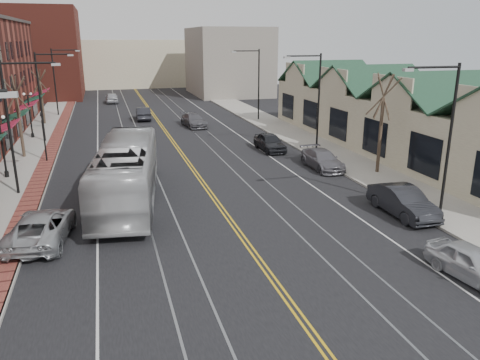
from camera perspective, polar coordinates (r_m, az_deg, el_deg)
ground at (r=18.06m, az=5.80°, el=-14.34°), size 160.00×160.00×0.00m
sidewalk_left at (r=35.98m, az=-25.25°, el=0.34°), size 4.00×120.00×0.15m
sidewalk_right at (r=39.78m, az=11.17°, el=3.13°), size 4.00×120.00×0.15m
building_right at (r=42.40m, az=18.62°, el=6.48°), size 8.00×36.00×4.60m
backdrop_left at (r=84.87m, az=-23.76°, el=13.97°), size 14.00×18.00×14.00m
backdrop_mid at (r=99.54m, az=-13.16°, el=13.71°), size 22.00×14.00×9.00m
backdrop_right at (r=82.07m, az=-1.46°, el=14.24°), size 12.00×16.00×11.00m
streetlight_l_1 at (r=30.96m, az=-25.69°, el=7.25°), size 3.33×0.25×8.00m
streetlight_l_2 at (r=46.72m, az=-22.78°, el=10.34°), size 3.33×0.25×8.00m
streetlight_l_3 at (r=62.60m, az=-21.32°, el=11.85°), size 3.33×0.25×8.00m
streetlight_r_0 at (r=26.81m, az=23.66°, el=6.24°), size 3.33×0.25×8.00m
streetlight_r_1 at (r=40.28m, az=9.03°, el=10.57°), size 3.33×0.25×8.00m
streetlight_r_2 at (r=55.12m, az=1.85°, el=12.43°), size 3.33×0.25×8.00m
lamppost_l_2 at (r=35.63m, az=-26.94°, el=3.51°), size 0.84×0.28×4.27m
lamppost_l_3 at (r=49.24m, az=-24.21°, el=7.11°), size 0.84×0.28×4.27m
tree_left_near at (r=41.18m, az=-25.37°, el=7.17°), size 1.78×1.37×6.48m
tree_left_far at (r=56.94m, az=-23.05°, el=9.49°), size 1.66×1.28×6.02m
tree_right_mid at (r=34.22m, az=16.85°, el=6.80°), size 1.90×1.46×6.93m
traffic_signal at (r=39.15m, az=-22.83°, el=5.31°), size 0.18×0.15×3.80m
transit_bus at (r=28.19m, az=-13.63°, el=0.96°), size 4.83×13.35×3.64m
parked_suv at (r=24.17m, az=-23.06°, el=-5.32°), size 3.20×5.71×1.51m
parked_car_a at (r=21.19m, az=26.54°, el=-9.10°), size 2.16×4.23×1.38m
parked_car_b at (r=27.06m, az=19.25°, el=-2.49°), size 1.68×4.80×1.58m
parked_car_c at (r=35.28m, az=10.00°, el=2.47°), size 1.96×4.79×1.39m
parked_car_d at (r=40.44m, az=3.65°, el=4.64°), size 1.86×4.49×1.52m
distant_car_left at (r=57.18m, az=-11.72°, el=7.93°), size 1.71×4.59×1.50m
distant_car_right at (r=51.81m, az=-5.66°, el=7.25°), size 2.49×5.08×1.42m
distant_car_far at (r=73.55m, az=-15.35°, el=9.64°), size 1.84×4.54×1.54m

